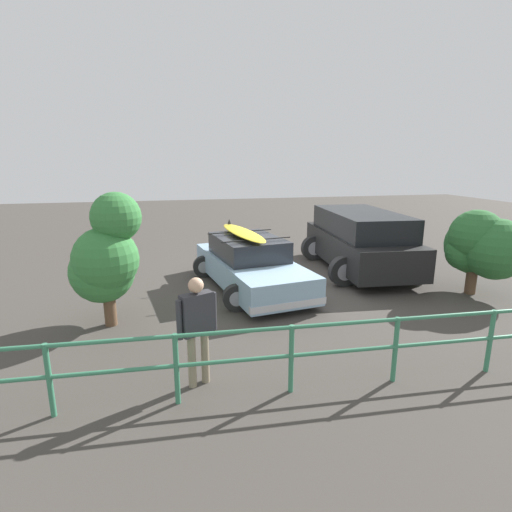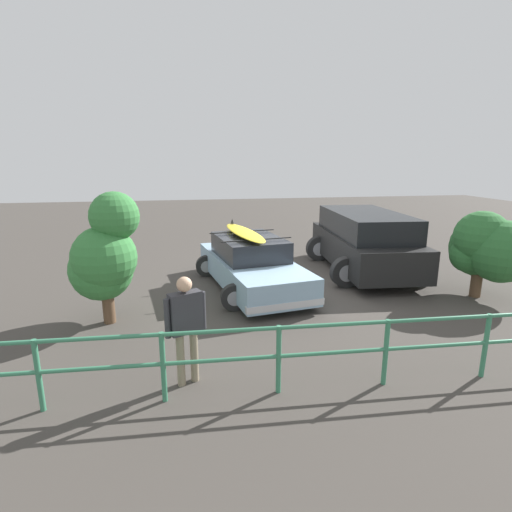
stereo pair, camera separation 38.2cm
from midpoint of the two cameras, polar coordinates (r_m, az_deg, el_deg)
The scene contains 7 objects.
ground_plane at distance 10.21m, azimuth 4.19°, elevation -4.12°, with size 44.00×44.00×0.02m, color #423D38.
sedan_car at distance 9.82m, azimuth 0.39°, elevation -1.14°, with size 2.66×4.52×1.53m.
suv_car at distance 11.60m, azimuth 16.12°, elevation 2.08°, with size 2.87×4.78×1.69m.
person_bystander at distance 5.61m, azimuth -8.05°, elevation -9.16°, with size 0.57×0.35×1.58m.
railing_fence at distance 5.38m, azimuth -2.83°, elevation -13.59°, with size 10.71×0.54×0.98m.
bush_near_left at distance 8.03m, azimuth -19.69°, elevation -0.26°, with size 1.40×1.35×2.54m.
bush_near_right at distance 10.46m, azimuth 31.04°, elevation 1.07°, with size 1.56×1.92×2.00m.
Camera 2 is at (2.27, 9.44, 3.12)m, focal length 28.00 mm.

